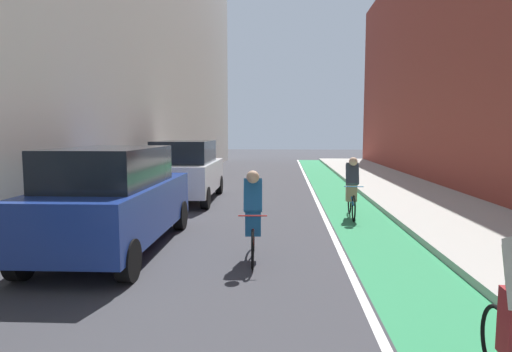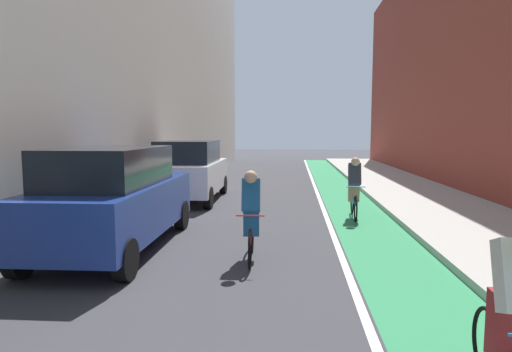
{
  "view_description": "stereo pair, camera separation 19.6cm",
  "coord_description": "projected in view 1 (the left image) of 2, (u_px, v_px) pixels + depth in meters",
  "views": [
    {
      "loc": [
        0.75,
        1.68,
        2.27
      ],
      "look_at": [
        0.16,
        10.71,
        1.35
      ],
      "focal_mm": 30.43,
      "sensor_mm": 36.0,
      "label": 1
    },
    {
      "loc": [
        0.94,
        1.7,
        2.27
      ],
      "look_at": [
        0.16,
        10.71,
        1.35
      ],
      "focal_mm": 30.43,
      "sensor_mm": 36.0,
      "label": 2
    }
  ],
  "objects": [
    {
      "name": "ground_plane",
      "position": [
        261.0,
        203.0,
        13.89
      ],
      "size": [
        85.33,
        85.33,
        0.0
      ],
      "primitive_type": "plane",
      "color": "#38383D"
    },
    {
      "name": "bike_lane_paint",
      "position": [
        339.0,
        195.0,
        15.7
      ],
      "size": [
        1.6,
        38.79,
        0.0
      ],
      "primitive_type": "cube",
      "color": "#2D8451",
      "rests_on": "ground"
    },
    {
      "name": "lane_divider_stripe",
      "position": [
        314.0,
        194.0,
        15.76
      ],
      "size": [
        0.12,
        38.79,
        0.0
      ],
      "primitive_type": "cube",
      "color": "white",
      "rests_on": "ground"
    },
    {
      "name": "sidewalk_right",
      "position": [
        410.0,
        193.0,
        15.53
      ],
      "size": [
        3.47,
        38.79,
        0.14
      ],
      "primitive_type": "cube",
      "color": "#A8A59E",
      "rests_on": "ground"
    },
    {
      "name": "building_facade_right",
      "position": [
        478.0,
        43.0,
        16.75
      ],
      "size": [
        2.4,
        34.79,
        11.38
      ],
      "primitive_type": "cube",
      "color": "brown",
      "rests_on": "ground"
    },
    {
      "name": "parked_suv_blue",
      "position": [
        114.0,
        198.0,
        8.24
      ],
      "size": [
        1.99,
        4.72,
        1.98
      ],
      "color": "navy",
      "rests_on": "ground"
    },
    {
      "name": "parked_suv_white",
      "position": [
        186.0,
        170.0,
        14.28
      ],
      "size": [
        2.07,
        4.37,
        1.98
      ],
      "color": "silver",
      "rests_on": "ground"
    },
    {
      "name": "cyclist_mid",
      "position": [
        253.0,
        213.0,
        7.65
      ],
      "size": [
        0.48,
        1.72,
        1.61
      ],
      "color": "black",
      "rests_on": "ground"
    },
    {
      "name": "cyclist_trailing",
      "position": [
        352.0,
        187.0,
        11.44
      ],
      "size": [
        0.48,
        1.73,
        1.62
      ],
      "color": "black",
      "rests_on": "ground"
    }
  ]
}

